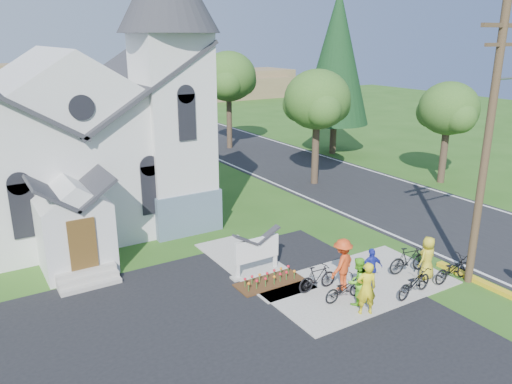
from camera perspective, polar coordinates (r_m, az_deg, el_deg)
ground at (r=18.06m, az=8.90°, el=-12.23°), size 120.00×120.00×0.00m
road at (r=34.83m, az=5.58°, el=2.56°), size 8.00×90.00×0.02m
sidewalk at (r=19.27m, az=11.39°, el=-10.28°), size 7.00×4.00×0.05m
church at (r=25.03m, az=-20.01°, el=8.03°), size 12.35×12.00×13.00m
church_sign at (r=19.26m, az=0.09°, el=-6.62°), size 2.20×0.40×1.70m
flower_bed at (r=19.01m, az=1.54°, el=-10.29°), size 2.60×1.10×0.07m
utility_pole at (r=19.17m, az=25.05°, el=5.35°), size 3.45×0.28×10.00m
tree_road_near at (r=30.62m, az=7.01°, el=10.39°), size 4.00×4.00×7.05m
tree_road_mid at (r=40.84m, az=-3.15°, el=13.01°), size 4.40×4.40×7.80m
tree_road_far at (r=32.90m, az=21.16°, el=8.83°), size 3.60×3.60×6.30m
conifer at (r=39.20m, az=9.22°, el=14.99°), size 5.20×5.20×12.40m
distant_hills at (r=69.81m, az=-20.43°, el=10.80°), size 61.00×10.00×5.60m
cyclist_0 at (r=17.02m, az=12.51°, el=-10.68°), size 0.79×0.67×1.84m
bike_0 at (r=17.92m, az=10.04°, el=-10.82°), size 1.64×0.60×0.85m
cyclist_1 at (r=17.56m, az=11.50°, el=-9.94°), size 0.88×0.71×1.70m
bike_1 at (r=18.38m, az=7.02°, el=-9.72°), size 1.61×0.51×0.96m
cyclist_2 at (r=18.74m, az=13.04°, el=-8.50°), size 0.97×0.57×1.55m
bike_2 at (r=18.76m, az=17.62°, el=-9.84°), size 1.93×0.92×0.97m
cyclist_3 at (r=18.40m, az=9.82°, el=-8.14°), size 1.42×1.10×1.93m
bike_3 at (r=20.38m, az=17.06°, el=-7.41°), size 1.84×0.78×1.07m
cyclist_4 at (r=20.00m, az=19.01°, el=-7.13°), size 0.88×0.63×1.68m
bike_4 at (r=20.26m, az=21.53°, el=-8.18°), size 1.86×0.67×0.97m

